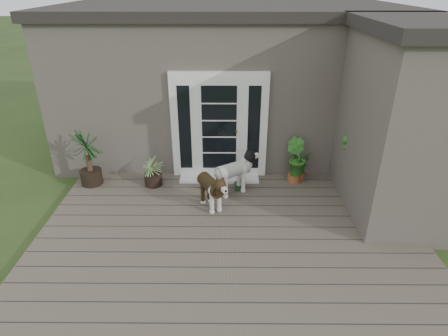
{
  "coord_description": "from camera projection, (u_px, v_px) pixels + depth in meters",
  "views": [
    {
      "loc": [
        -0.06,
        -4.46,
        3.83
      ],
      "look_at": [
        -0.1,
        1.75,
        0.7
      ],
      "focal_mm": 30.43,
      "sensor_mm": 36.0,
      "label": 1
    }
  ],
  "objects": [
    {
      "name": "door_step",
      "position": [
        219.0,
        178.0,
        7.79
      ],
      "size": [
        1.6,
        0.4,
        0.05
      ],
      "primitive_type": "cube",
      "color": "white",
      "rests_on": "deck"
    },
    {
      "name": "herb_b",
      "position": [
        295.0,
        166.0,
        7.57
      ],
      "size": [
        0.64,
        0.64,
        0.68
      ],
      "primitive_type": "imported",
      "rotation": [
        0.0,
        0.0,
        2.28
      ],
      "color": "#2B5E1A",
      "rests_on": "deck"
    },
    {
      "name": "deck",
      "position": [
        230.0,
        242.0,
        6.04
      ],
      "size": [
        6.2,
        4.6,
        0.12
      ],
      "primitive_type": "cube",
      "color": "#6B5B4C",
      "rests_on": "ground"
    },
    {
      "name": "herb_c",
      "position": [
        346.0,
        173.0,
        7.41
      ],
      "size": [
        0.43,
        0.43,
        0.58
      ],
      "primitive_type": "imported",
      "rotation": [
        0.0,
        0.0,
        4.53
      ],
      "color": "#24661D",
      "rests_on": "deck"
    },
    {
      "name": "roof_main",
      "position": [
        229.0,
        9.0,
        8.42
      ],
      "size": [
        7.6,
        4.2,
        0.2
      ],
      "primitive_type": "cube",
      "color": "#2D2826",
      "rests_on": "house_main"
    },
    {
      "name": "herb_a",
      "position": [
        299.0,
        168.0,
        7.67
      ],
      "size": [
        0.58,
        0.58,
        0.53
      ],
      "primitive_type": "imported",
      "rotation": [
        0.0,
        0.0,
        0.72
      ],
      "color": "#205016",
      "rests_on": "deck"
    },
    {
      "name": "white_dog",
      "position": [
        233.0,
        176.0,
        7.13
      ],
      "size": [
        0.93,
        0.78,
        0.72
      ],
      "primitive_type": null,
      "rotation": [
        0.0,
        0.0,
        -0.99
      ],
      "color": "white",
      "rests_on": "deck"
    },
    {
      "name": "house_main",
      "position": [
        229.0,
        83.0,
        9.16
      ],
      "size": [
        7.4,
        4.0,
        3.1
      ],
      "primitive_type": "cube",
      "color": "#665E54",
      "rests_on": "ground"
    },
    {
      "name": "clog_right",
      "position": [
        240.0,
        184.0,
        7.49
      ],
      "size": [
        0.22,
        0.35,
        0.1
      ],
      "primitive_type": null,
      "rotation": [
        0.0,
        0.0,
        -0.21
      ],
      "color": "black",
      "rests_on": "deck"
    },
    {
      "name": "brindle_dog",
      "position": [
        211.0,
        191.0,
        6.69
      ],
      "size": [
        0.7,
        0.87,
        0.67
      ],
      "primitive_type": null,
      "rotation": [
        0.0,
        0.0,
        3.65
      ],
      "color": "#322512",
      "rests_on": "deck"
    },
    {
      "name": "door_unit",
      "position": [
        219.0,
        126.0,
        7.49
      ],
      "size": [
        1.9,
        0.14,
        2.15
      ],
      "primitive_type": "cube",
      "color": "white",
      "rests_on": "deck"
    },
    {
      "name": "clog_left",
      "position": [
        238.0,
        186.0,
        7.44
      ],
      "size": [
        0.16,
        0.32,
        0.09
      ],
      "primitive_type": null,
      "rotation": [
        0.0,
        0.0,
        -0.04
      ],
      "color": "#153416",
      "rests_on": "deck"
    },
    {
      "name": "sapling",
      "position": [
        353.0,
        153.0,
        6.91
      ],
      "size": [
        0.54,
        0.54,
        1.68
      ],
      "primitive_type": null,
      "rotation": [
        0.0,
        0.0,
        0.09
      ],
      "color": "#1E5317",
      "rests_on": "deck"
    },
    {
      "name": "spider_plant",
      "position": [
        153.0,
        171.0,
        7.45
      ],
      "size": [
        0.62,
        0.62,
        0.62
      ],
      "primitive_type": null,
      "rotation": [
        0.0,
        0.0,
        0.07
      ],
      "color": "#A1BD74",
      "rests_on": "deck"
    },
    {
      "name": "house_wing",
      "position": [
        403.0,
        130.0,
        6.33
      ],
      "size": [
        1.6,
        2.4,
        3.1
      ],
      "primitive_type": "cube",
      "color": "#665E54",
      "rests_on": "ground"
    },
    {
      "name": "roof_wing",
      "position": [
        427.0,
        25.0,
        5.59
      ],
      "size": [
        1.8,
        2.6,
        0.2
      ],
      "primitive_type": "cube",
      "color": "#2D2826",
      "rests_on": "house_wing"
    },
    {
      "name": "yucca",
      "position": [
        88.0,
        157.0,
        7.37
      ],
      "size": [
        1.02,
        1.02,
        1.16
      ],
      "primitive_type": null,
      "rotation": [
        0.0,
        0.0,
        -0.34
      ],
      "color": "black",
      "rests_on": "deck"
    }
  ]
}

